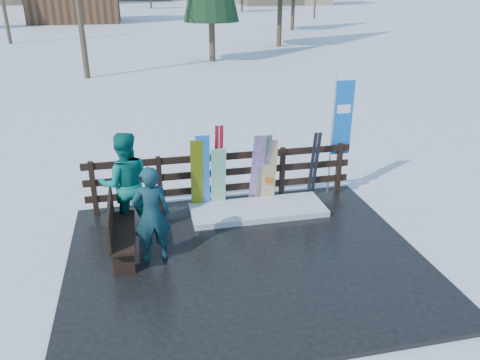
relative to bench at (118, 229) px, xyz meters
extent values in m
plane|color=white|center=(2.10, -0.54, -0.60)|extent=(700.00, 700.00, 0.00)
cube|color=black|center=(2.10, -0.54, -0.56)|extent=(6.00, 5.00, 0.08)
cube|color=black|center=(-0.50, 1.66, 0.06)|extent=(0.10, 0.10, 1.15)
cube|color=black|center=(0.80, 1.66, 0.06)|extent=(0.10, 0.10, 1.15)
cube|color=black|center=(2.10, 1.66, 0.06)|extent=(0.10, 0.10, 1.15)
cube|color=black|center=(3.40, 1.66, 0.06)|extent=(0.10, 0.10, 1.15)
cube|color=black|center=(4.70, 1.66, 0.06)|extent=(0.10, 0.10, 1.15)
cube|color=black|center=(2.10, 1.66, -0.17)|extent=(5.60, 0.05, 0.14)
cube|color=black|center=(2.10, 1.66, 0.18)|extent=(5.60, 0.05, 0.14)
cube|color=black|center=(2.10, 1.66, 0.53)|extent=(5.60, 0.05, 0.14)
cube|color=white|center=(2.73, 1.06, -0.46)|extent=(2.73, 1.00, 0.12)
cube|color=black|center=(0.07, 0.00, -0.07)|extent=(0.40, 1.50, 0.06)
cube|color=black|center=(0.07, -0.60, -0.29)|extent=(0.34, 0.06, 0.45)
cube|color=black|center=(0.07, 0.60, -0.29)|extent=(0.34, 0.06, 0.45)
cube|color=black|center=(-0.11, 0.00, 0.20)|extent=(0.05, 1.50, 0.50)
cube|color=#2777F8|center=(1.66, 1.44, 0.30)|extent=(0.28, 0.24, 1.64)
cube|color=white|center=(1.98, 1.44, 0.16)|extent=(0.30, 0.24, 1.34)
cube|color=#BECE09|center=(1.54, 1.44, 0.26)|extent=(0.25, 0.23, 1.55)
cube|color=silver|center=(2.79, 1.44, 0.29)|extent=(0.26, 0.47, 1.60)
cube|color=black|center=(2.92, 1.44, 0.28)|extent=(0.26, 0.37, 1.58)
cube|color=silver|center=(3.05, 1.44, 0.21)|extent=(0.30, 0.22, 1.44)
cube|color=#AA1425|center=(1.96, 1.51, 0.39)|extent=(0.08, 0.30, 1.81)
cube|color=#AA1425|center=(2.05, 1.51, 0.39)|extent=(0.07, 0.30, 1.81)
cube|color=black|center=(4.01, 1.51, 0.25)|extent=(0.08, 0.26, 1.52)
cube|color=black|center=(4.10, 1.51, 0.25)|extent=(0.08, 0.26, 1.52)
cylinder|color=silver|center=(4.50, 1.71, 0.78)|extent=(0.04, 0.04, 2.60)
cube|color=blue|center=(4.72, 1.71, 1.18)|extent=(0.42, 0.02, 1.60)
imported|color=#194E48|center=(0.57, -0.26, 0.33)|extent=(0.66, 0.48, 1.69)
imported|color=#0A6D5E|center=(0.16, 0.85, 0.46)|extent=(0.98, 0.79, 1.95)
camera|label=1|loc=(0.53, -7.22, 3.84)|focal=35.00mm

